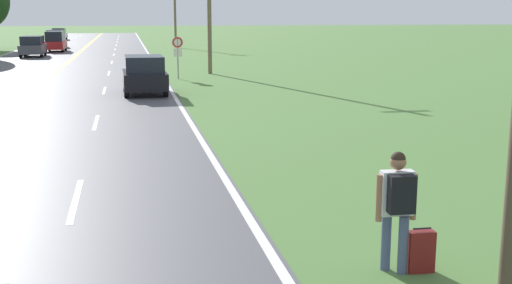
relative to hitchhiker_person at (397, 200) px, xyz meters
name	(u,v)px	position (x,y,z in m)	size (l,w,h in m)	color
hitchhiker_person	(397,200)	(0.00, 0.00, 0.00)	(0.57, 0.42, 1.67)	#475175
suitcase	(421,252)	(0.35, -0.05, -0.73)	(0.37, 0.17, 0.63)	maroon
traffic_sign	(178,47)	(-0.72, 27.28, 0.68)	(0.60, 0.10, 2.27)	gray
utility_pole_far	(175,5)	(1.75, 60.97, 3.41)	(1.80, 0.24, 8.55)	brown
car_black_hatchback_approaching	(144,74)	(-2.70, 20.73, -0.15)	(1.89, 3.60, 1.67)	black
car_dark_grey_hatchback_mid_near	(33,46)	(-10.96, 48.22, -0.13)	(1.87, 4.22, 1.70)	black
car_red_van_mid_far	(55,41)	(-9.89, 55.62, -0.06)	(1.74, 4.43, 1.89)	black
car_maroon_van_receding	(55,39)	(-10.71, 63.73, -0.09)	(1.87, 4.04, 1.82)	black
car_white_sedan_distant	(59,34)	(-12.26, 84.40, -0.20)	(1.83, 4.83, 1.61)	black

